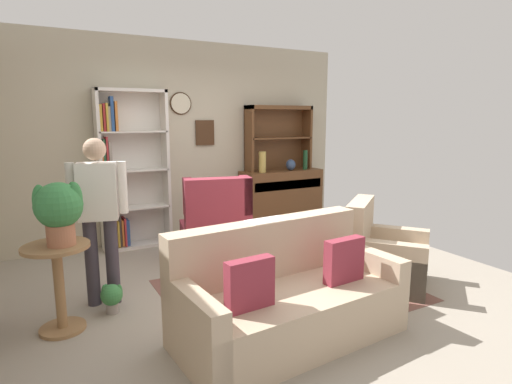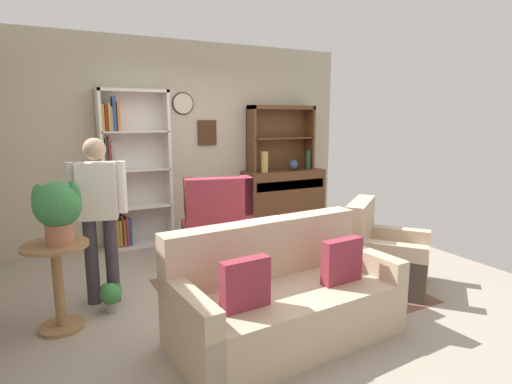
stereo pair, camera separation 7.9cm
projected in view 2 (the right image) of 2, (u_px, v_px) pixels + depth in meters
The scene contains 16 objects.
ground_plane at pixel (256, 285), 4.40m from camera, with size 5.40×4.60×0.02m, color #9E9384.
wall_back at pixel (188, 141), 6.01m from camera, with size 5.00×0.09×2.80m.
area_rug at pixel (287, 290), 4.23m from camera, with size 2.37×1.86×0.01m, color brown.
bookshelf at pixel (130, 173), 5.52m from camera, with size 0.90×0.30×2.10m.
sideboard at pixel (284, 196), 6.59m from camera, with size 1.30×0.45×0.92m.
sideboard_hutch at pixel (281, 129), 6.50m from camera, with size 1.10×0.26×1.00m.
vase_tall at pixel (265, 162), 6.25m from camera, with size 0.11×0.11×0.31m, color tan.
vase_round at pixel (293, 165), 6.51m from camera, with size 0.15×0.15×0.17m, color #33476B.
bottle_wine at pixel (308, 160), 6.59m from camera, with size 0.07×0.07×0.31m, color #194223.
couch_floral at pixel (283, 299), 3.31m from camera, with size 1.86×0.98×0.90m.
armchair_floral at pixel (383, 258), 4.33m from camera, with size 1.07×1.08×0.88m.
wingback_chair at pixel (216, 229), 5.10m from camera, with size 0.94×0.95×1.05m.
plant_stand at pixel (58, 277), 3.40m from camera, with size 0.52×0.52×0.73m.
potted_plant_large at pixel (59, 208), 3.29m from camera, with size 0.37×0.37×0.51m.
potted_plant_small at pixel (111, 295), 3.75m from camera, with size 0.19×0.19×0.27m.
person_reading at pixel (98, 209), 3.81m from camera, with size 0.52×0.28×1.56m.
Camera 2 is at (-1.92, -3.69, 1.74)m, focal length 29.13 mm.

